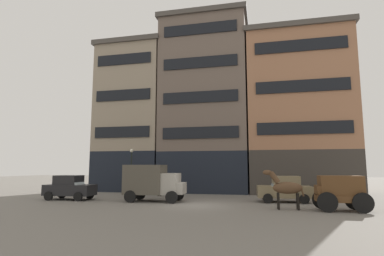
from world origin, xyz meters
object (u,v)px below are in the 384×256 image
Objects in this scene: cargo_wagon at (340,190)px; draft_horse at (286,187)px; streetlamp_curbside at (131,165)px; sedan_dark at (70,187)px; sedan_light at (284,189)px; fire_hydrant_curbside at (325,193)px; pedestrian_officer at (160,184)px; delivery_truck_near at (153,181)px.

draft_horse is (-2.95, -0.00, 0.12)m from cargo_wagon.
sedan_dark is at bearing -116.75° from streetlamp_curbside.
sedan_light is at bearing 6.77° from sedan_dark.
streetlamp_curbside reaches higher than sedan_dark.
sedan_light is at bearing -136.84° from fire_hydrant_curbside.
sedan_dark is 4.53× the size of fire_hydrant_curbside.
sedan_light is 0.92× the size of streetlamp_curbside.
pedestrian_officer is at bearing 167.28° from sedan_light.
draft_horse is 7.64m from fire_hydrant_curbside.
streetlamp_curbside reaches higher than delivery_truck_near.
sedan_dark and sedan_light have the same top height.
pedestrian_officer is (-12.84, 6.04, -0.17)m from cargo_wagon.
cargo_wagon reaches higher than fire_hydrant_curbside.
draft_horse is 3.79m from sedan_light.
streetlamp_curbside is (-13.04, 7.15, 1.40)m from draft_horse.
pedestrian_officer is 13.33m from fire_hydrant_curbside.
fire_hydrant_curbside is at bearing 86.17° from cargo_wagon.
sedan_dark is 2.10× the size of pedestrian_officer.
cargo_wagon is 0.77× the size of sedan_light.
streetlamp_curbside is at bearing 165.64° from sedan_light.
draft_horse is 0.62× the size of sedan_light.
streetlamp_curbside is at bearing 178.72° from fire_hydrant_curbside.
draft_horse is 9.34m from delivery_truck_near.
sedan_dark is 0.91× the size of streetlamp_curbside.
sedan_light is at bearing 126.31° from cargo_wagon.
draft_horse reaches higher than sedan_light.
sedan_light is (15.88, 1.89, 0.00)m from sedan_dark.
pedestrian_officer is (-10.08, 2.27, 0.07)m from sedan_light.
streetlamp_curbside is at bearing 160.52° from pedestrian_officer.
draft_horse reaches higher than pedestrian_officer.
cargo_wagon is 1.64× the size of pedestrian_officer.
draft_horse reaches higher than sedan_dark.
sedan_light is at bearing -12.72° from pedestrian_officer.
sedan_light is 2.12× the size of pedestrian_officer.
delivery_truck_near is at bearing -78.26° from pedestrian_officer.
cargo_wagon is at bearing -5.75° from sedan_dark.
streetlamp_curbside is at bearing 155.90° from cargo_wagon.
sedan_dark is at bearing -177.62° from delivery_truck_near.
draft_horse is at bearing -28.74° from streetlamp_curbside.
delivery_truck_near is 6.63m from sedan_dark.
delivery_truck_near is at bearing -51.66° from streetlamp_curbside.
pedestrian_officer is 2.16× the size of fire_hydrant_curbside.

